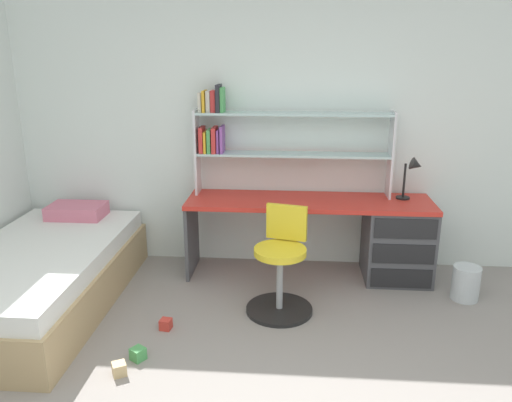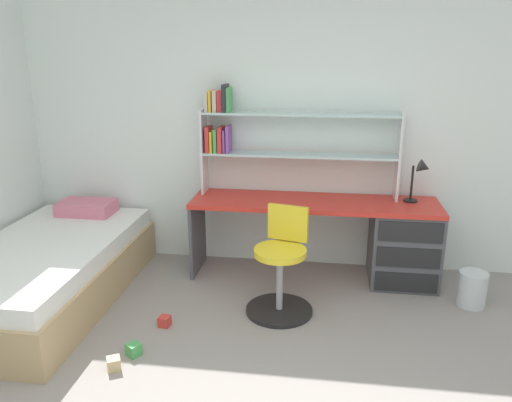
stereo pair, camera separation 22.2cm
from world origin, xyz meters
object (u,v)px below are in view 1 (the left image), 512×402
(desk_lamp, at_px, (413,172))
(toy_block_natural_1, at_px, (119,369))
(swivel_chair, at_px, (281,271))
(waste_bin, at_px, (466,283))
(toy_block_green_0, at_px, (138,354))
(bookshelf_hutch, at_px, (264,133))
(toy_block_red_2, at_px, (166,324))
(desk, at_px, (373,235))
(bed_platform, at_px, (40,277))

(desk_lamp, relative_size, toy_block_natural_1, 4.63)
(swivel_chair, bearing_deg, waste_bin, 10.97)
(toy_block_green_0, distance_m, toy_block_natural_1, 0.18)
(bookshelf_hutch, relative_size, toy_block_red_2, 22.13)
(desk, bearing_deg, waste_bin, -27.95)
(desk, distance_m, bed_platform, 2.80)
(toy_block_natural_1, bearing_deg, desk, 41.52)
(desk_lamp, height_order, waste_bin, desk_lamp)
(swivel_chair, bearing_deg, toy_block_green_0, -141.04)
(swivel_chair, height_order, bed_platform, swivel_chair)
(toy_block_natural_1, bearing_deg, waste_bin, 25.76)
(bookshelf_hutch, bearing_deg, desk, -9.36)
(toy_block_green_0, height_order, toy_block_red_2, toy_block_green_0)
(toy_block_green_0, xyz_separation_m, toy_block_red_2, (0.09, 0.39, -0.00))
(desk_lamp, xyz_separation_m, toy_block_green_0, (-2.03, -1.47, -0.92))
(bed_platform, bearing_deg, desk, 15.31)
(bookshelf_hutch, bearing_deg, waste_bin, -17.63)
(desk_lamp, bearing_deg, swivel_chair, -146.53)
(bed_platform, xyz_separation_m, toy_block_red_2, (1.07, -0.29, -0.20))
(bookshelf_hutch, relative_size, toy_block_green_0, 20.60)
(toy_block_green_0, bearing_deg, desk, 39.45)
(swivel_chair, bearing_deg, desk, 40.01)
(desk_lamp, height_order, toy_block_red_2, desk_lamp)
(desk_lamp, bearing_deg, toy_block_natural_1, -141.90)
(desk, height_order, toy_block_green_0, desk)
(waste_bin, distance_m, toy_block_green_0, 2.64)
(toy_block_green_0, bearing_deg, toy_block_red_2, 77.01)
(bookshelf_hutch, height_order, toy_block_green_0, bookshelf_hutch)
(desk, relative_size, toy_block_green_0, 25.47)
(swivel_chair, distance_m, toy_block_green_0, 1.22)
(desk, bearing_deg, swivel_chair, -139.99)
(bookshelf_hutch, height_order, waste_bin, bookshelf_hutch)
(waste_bin, height_order, toy_block_green_0, waste_bin)
(swivel_chair, xyz_separation_m, waste_bin, (1.50, 0.29, -0.19))
(bookshelf_hutch, distance_m, desk_lamp, 1.33)
(bookshelf_hutch, relative_size, waste_bin, 6.11)
(bookshelf_hutch, height_order, toy_block_natural_1, bookshelf_hutch)
(desk, bearing_deg, bookshelf_hutch, 170.64)
(desk_lamp, height_order, swivel_chair, desk_lamp)
(desk, distance_m, toy_block_green_0, 2.25)
(bookshelf_hutch, distance_m, toy_block_red_2, 1.82)
(desk_lamp, relative_size, toy_block_green_0, 4.56)
(desk, height_order, waste_bin, desk)
(swivel_chair, bearing_deg, bed_platform, -177.88)
(desk_lamp, relative_size, waste_bin, 1.35)
(swivel_chair, distance_m, waste_bin, 1.54)
(desk_lamp, distance_m, toy_block_red_2, 2.41)
(waste_bin, relative_size, toy_block_red_2, 3.62)
(bookshelf_hutch, relative_size, swivel_chair, 2.11)
(swivel_chair, bearing_deg, bookshelf_hutch, 102.89)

